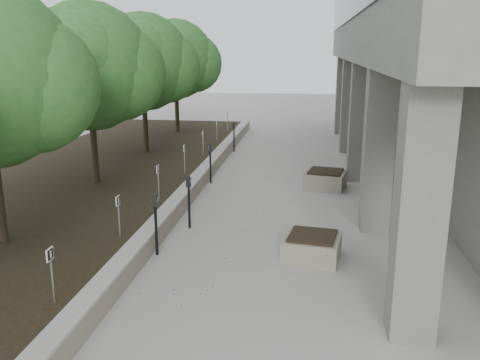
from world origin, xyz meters
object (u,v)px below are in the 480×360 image
Objects in this scene: parking_meter_4 at (210,163)px; planter_back at (325,179)px; parking_meter_3 at (189,202)px; planter_front at (312,246)px; crabapple_tree_3 at (90,94)px; parking_meter_2 at (156,224)px; crabapple_tree_4 at (143,83)px; crabapple_tree_5 at (176,76)px; parking_meter_5 at (234,137)px.

parking_meter_4 is 1.10× the size of planter_back.
planter_front is at bearing -25.80° from parking_meter_3.
crabapple_tree_3 reaches higher than planter_back.
planter_back is (3.84, 6.20, -0.42)m from parking_meter_2.
crabapple_tree_4 is 11.66m from planter_front.
planter_back is at bearing -49.21° from crabapple_tree_5.
crabapple_tree_4 is at bearing 119.72° from parking_meter_4.
crabapple_tree_3 is 5.98m from parking_meter_2.
parking_meter_3 is 1.18× the size of planter_front.
parking_meter_5 is (3.25, 2.29, -2.47)m from crabapple_tree_4.
parking_meter_5 is (0.00, 5.43, -0.03)m from parking_meter_4.
crabapple_tree_4 is at bearing 155.62° from planter_back.
crabapple_tree_5 is 4.37× the size of planter_back.
parking_meter_3 is 4.49m from parking_meter_4.
parking_meter_5 is at bearing 82.07° from parking_meter_2.
parking_meter_4 is (-0.32, 4.48, -0.01)m from parking_meter_3.
crabapple_tree_3 is 5.00m from crabapple_tree_4.
crabapple_tree_4 is 8.76m from parking_meter_3.
crabapple_tree_3 reaches higher than parking_meter_2.
crabapple_tree_3 is at bearing 118.47° from parking_meter_2.
planter_back is at bearing -35.82° from parking_meter_5.
parking_meter_2 is 11.70m from parking_meter_5.
parking_meter_4 is at bearing 29.75° from crabapple_tree_3.
parking_meter_2 is 3.45m from planter_front.
parking_meter_2 is at bearing -70.71° from parking_meter_5.
crabapple_tree_5 is at bearing 90.00° from crabapple_tree_3.
crabapple_tree_4 is 1.00× the size of crabapple_tree_5.
parking_meter_2 reaches higher than parking_meter_5.
crabapple_tree_5 is 9.10m from parking_meter_4.
parking_meter_3 is (3.57, -12.62, -2.43)m from crabapple_tree_5.
crabapple_tree_5 is 15.88m from planter_front.
parking_meter_5 is at bearing 35.17° from crabapple_tree_4.
crabapple_tree_5 reaches higher than parking_meter_4.
parking_meter_3 is 9.92m from parking_meter_5.
crabapple_tree_3 is 1.00× the size of crabapple_tree_4.
planter_front is (6.66, -9.13, -2.85)m from crabapple_tree_4.
crabapple_tree_3 is 3.99× the size of parking_meter_4.
crabapple_tree_4 is 3.83× the size of parking_meter_2.
parking_meter_3 is 1.11× the size of planter_back.
planter_back is (7.09, 1.79, -2.83)m from crabapple_tree_3.
parking_meter_5 is at bearing 124.89° from planter_back.
parking_meter_3 is at bearing 153.89° from planter_front.
planter_back is (7.09, -8.21, -2.83)m from crabapple_tree_5.
crabapple_tree_3 is 8.34m from planter_front.
crabapple_tree_5 is (0.00, 10.00, 0.00)m from crabapple_tree_3.
crabapple_tree_4 reaches higher than planter_front.
planter_front is (6.66, -4.13, -2.85)m from crabapple_tree_3.
crabapple_tree_3 is 7.84m from planter_back.
parking_meter_3 is (3.57, -2.62, -2.43)m from crabapple_tree_3.
crabapple_tree_5 is 4.90m from parking_meter_5.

